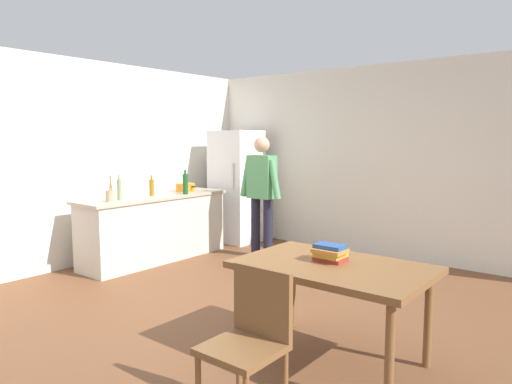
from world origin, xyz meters
name	(u,v)px	position (x,y,z in m)	size (l,w,h in m)	color
ground_plane	(223,308)	(0.00, 0.00, 0.00)	(14.00, 14.00, 0.00)	brown
wall_back	(362,161)	(0.00, 3.00, 1.35)	(6.40, 0.12, 2.70)	silver
wall_left	(89,163)	(-2.60, 0.20, 1.35)	(0.12, 5.60, 2.70)	silver
kitchen_counter	(155,228)	(-2.00, 0.80, 0.45)	(0.64, 2.20, 0.90)	beige
refrigerator	(236,186)	(-1.90, 2.40, 0.90)	(0.70, 0.67, 1.80)	white
person	(262,188)	(-0.95, 1.85, 0.98)	(0.70, 0.22, 1.70)	#1E1E2D
dining_table	(333,274)	(1.40, -0.30, 0.67)	(1.40, 0.90, 0.75)	brown
chair	(251,334)	(1.40, -1.27, 0.53)	(0.42, 0.42, 0.91)	brown
cooking_pot	(185,187)	(-2.02, 1.39, 0.96)	(0.40, 0.28, 0.12)	orange
utensil_jar	(110,195)	(-1.91, 0.04, 0.98)	(0.11, 0.11, 0.32)	tan
bottle_oil_amber	(152,187)	(-1.99, 0.76, 1.02)	(0.06, 0.06, 0.28)	#996619
bottle_wine_green	(185,184)	(-1.77, 1.17, 1.05)	(0.08, 0.08, 0.34)	#1E5123
bottle_vinegar_tall	(119,189)	(-1.95, 0.21, 1.04)	(0.06, 0.06, 0.32)	gray
book_stack	(330,253)	(1.34, -0.24, 0.81)	(0.24, 0.21, 0.13)	#B22D28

